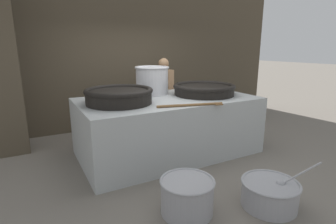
{
  "coord_description": "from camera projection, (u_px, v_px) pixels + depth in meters",
  "views": [
    {
      "loc": [
        -2.21,
        -4.04,
        1.91
      ],
      "look_at": [
        0.0,
        0.0,
        0.77
      ],
      "focal_mm": 28.0,
      "sensor_mm": 36.0,
      "label": 1
    }
  ],
  "objects": [
    {
      "name": "stock_pot",
      "position": [
        152.0,
        80.0,
        5.03
      ],
      "size": [
        0.66,
        0.66,
        0.53
      ],
      "color": "silver",
      "rests_on": "hearth_platform"
    },
    {
      "name": "giant_wok_near",
      "position": [
        119.0,
        95.0,
        4.2
      ],
      "size": [
        1.09,
        1.09,
        0.25
      ],
      "color": "black",
      "rests_on": "hearth_platform"
    },
    {
      "name": "back_wall",
      "position": [
        124.0,
        34.0,
        6.28
      ],
      "size": [
        9.01,
        0.24,
        4.45
      ],
      "primitive_type": "cube",
      "color": "#4C4233",
      "rests_on": "ground_plane"
    },
    {
      "name": "hearth_platform",
      "position": [
        168.0,
        126.0,
        4.81
      ],
      "size": [
        3.13,
        1.71,
        1.03
      ],
      "color": "#B2B7B7",
      "rests_on": "ground_plane"
    },
    {
      "name": "ground_plane",
      "position": [
        168.0,
        152.0,
        4.93
      ],
      "size": [
        60.0,
        60.0,
        0.0
      ],
      "primitive_type": "plane",
      "color": "slate"
    },
    {
      "name": "prep_bowl_meat",
      "position": [
        187.0,
        195.0,
        3.07
      ],
      "size": [
        0.65,
        0.65,
        0.42
      ],
      "color": "#9E9EA3",
      "rests_on": "ground_plane"
    },
    {
      "name": "giant_wok_far",
      "position": [
        204.0,
        89.0,
        4.98
      ],
      "size": [
        1.17,
        1.17,
        0.21
      ],
      "color": "black",
      "rests_on": "hearth_platform"
    },
    {
      "name": "stirring_paddle",
      "position": [
        194.0,
        105.0,
        4.04
      ],
      "size": [
        1.04,
        0.34,
        0.04
      ],
      "rotation": [
        0.0,
        0.0,
        -0.26
      ],
      "color": "brown",
      "rests_on": "hearth_platform"
    },
    {
      "name": "cook",
      "position": [
        163.0,
        93.0,
        5.91
      ],
      "size": [
        0.47,
        0.66,
        1.68
      ],
      "rotation": [
        0.0,
        0.0,
        3.37
      ],
      "color": "#9E7551",
      "rests_on": "ground_plane"
    },
    {
      "name": "prep_bowl_vegetables",
      "position": [
        270.0,
        192.0,
        3.2
      ],
      "size": [
        0.83,
        0.7,
        0.61
      ],
      "color": "#9E9EA3",
      "rests_on": "ground_plane"
    }
  ]
}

